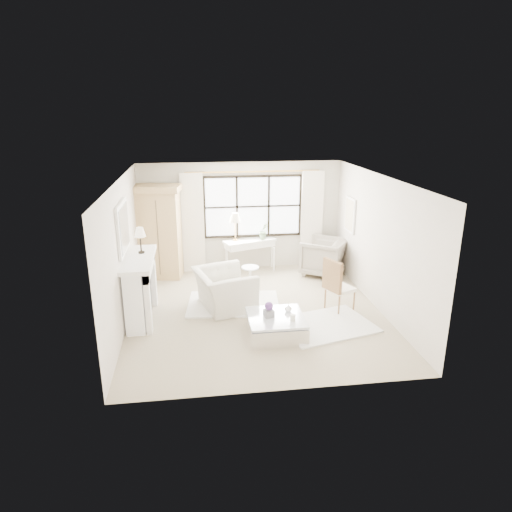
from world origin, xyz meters
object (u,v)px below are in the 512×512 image
object	(u,v)px
club_armchair	(224,289)
armoire	(159,231)
console_table	(250,255)
coffee_table	(276,326)

from	to	relation	value
club_armchair	armoire	bearing A→B (deg)	18.76
console_table	coffee_table	size ratio (longest dim) A/B	1.37
armoire	console_table	xyz separation A→B (m)	(2.21, 0.16, -0.74)
club_armchair	coffee_table	xyz separation A→B (m)	(0.83, -1.36, -0.21)
armoire	coffee_table	world-z (taller)	armoire
armoire	console_table	world-z (taller)	armoire
armoire	coffee_table	bearing A→B (deg)	-48.06
armoire	club_armchair	world-z (taller)	armoire
coffee_table	club_armchair	bearing A→B (deg)	121.58
club_armchair	coffee_table	world-z (taller)	club_armchair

